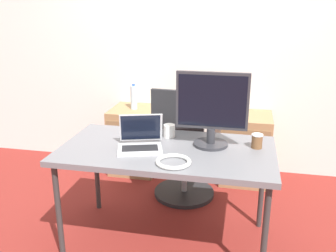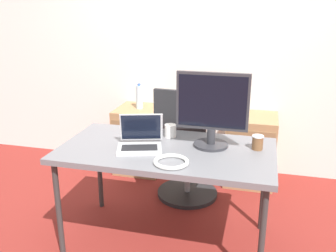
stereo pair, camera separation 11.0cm
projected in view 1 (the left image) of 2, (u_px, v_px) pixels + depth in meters
name	position (u px, v px, depth m)	size (l,w,h in m)	color
ground_plane	(167.00, 240.00, 2.86)	(14.00, 14.00, 0.00)	maroon
wall_back	(197.00, 46.00, 3.80)	(10.00, 0.05, 2.60)	silver
desk	(167.00, 155.00, 2.64)	(1.50, 0.80, 0.75)	slate
office_chair	(183.00, 159.00, 3.35)	(0.56, 0.58, 1.06)	#232326
cabinet_left	(135.00, 140.00, 3.96)	(0.47, 0.49, 0.68)	#99754C
cabinet_right	(245.00, 148.00, 3.73)	(0.47, 0.49, 0.68)	#99754C
water_bottle	(134.00, 97.00, 3.82)	(0.07, 0.07, 0.26)	silver
laptop_center	(140.00, 142.00, 2.60)	(0.36, 0.35, 0.23)	silver
monitor	(212.00, 109.00, 2.59)	(0.50, 0.24, 0.53)	#2D2D33
coffee_cup_white	(169.00, 131.00, 2.82)	(0.09, 0.09, 0.10)	white
coffee_cup_brown	(257.00, 141.00, 2.61)	(0.08, 0.08, 0.10)	brown
cable_coil	(173.00, 162.00, 2.36)	(0.23, 0.23, 0.03)	white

